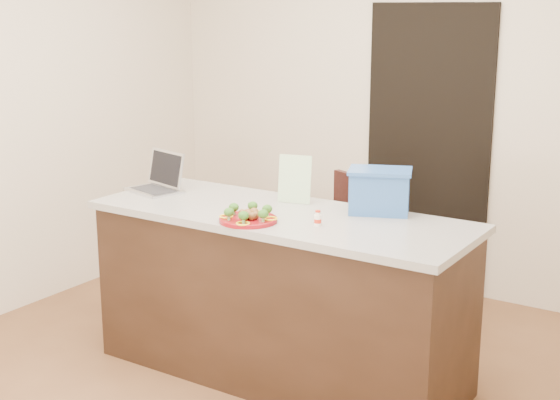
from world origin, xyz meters
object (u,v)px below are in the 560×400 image
Objects in this scene: island at (280,294)px; chair at (347,240)px; yogurt_bottle at (318,219)px; laptop at (160,180)px; blue_box at (380,191)px; plate at (248,219)px; napkin at (245,221)px.

island is 0.89m from chair.
laptop is (-1.17, 0.16, 0.03)m from yogurt_bottle.
plate is at bearing -154.26° from blue_box.
island is 0.53m from napkin.
napkin is at bearing -157.52° from yogurt_bottle.
laptop is 0.39× the size of chair.
plate is 0.02m from napkin.
island is 0.53m from plate.
chair is (-0.36, 0.99, -0.42)m from yogurt_bottle.
yogurt_bottle is at bearing -131.88° from blue_box.
plate is 3.79× the size of yogurt_bottle.
plate reaches higher than island.
laptop is 1.25m from chair.
laptop is (-0.83, 0.30, 0.06)m from napkin.
blue_box reaches higher than napkin.
plate is (-0.03, -0.24, 0.47)m from island.
chair is at bearing 91.46° from plate.
island is 5.66× the size of laptop.
laptop is at bearing 172.12° from yogurt_bottle.
blue_box is 0.41× the size of chair.
chair is at bearing 109.83° from yogurt_bottle.
blue_box reaches higher than yogurt_bottle.
yogurt_bottle is at bearing 21.01° from plate.
yogurt_bottle is (0.34, 0.14, 0.03)m from napkin.
island is 1.02m from laptop.
chair is (-0.06, 0.88, 0.07)m from island.
plate is at bearing -158.99° from yogurt_bottle.
yogurt_bottle reaches higher than chair.
yogurt_bottle is 0.20× the size of blue_box.
napkin is (-0.01, -0.01, -0.01)m from plate.
yogurt_bottle reaches higher than island.
blue_box is at bearing 47.89° from plate.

